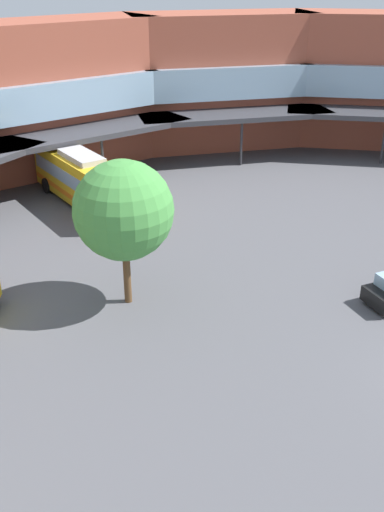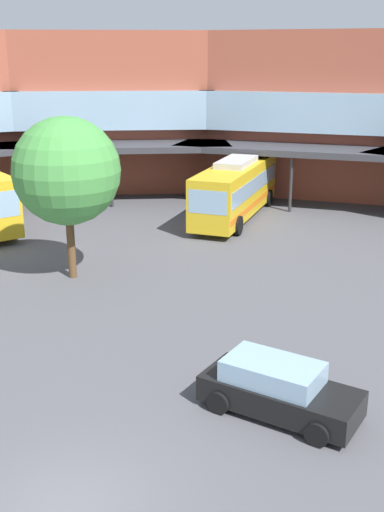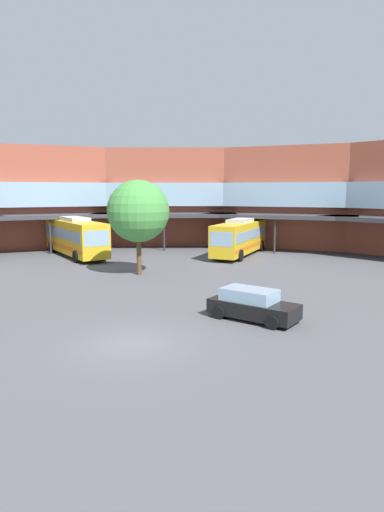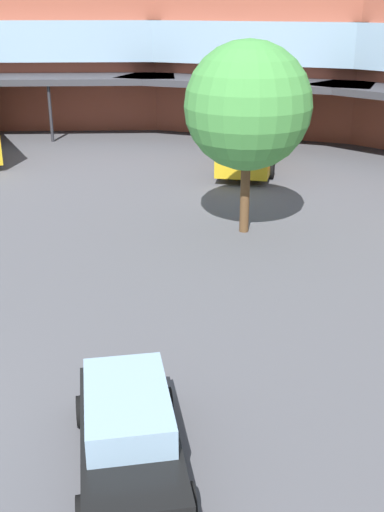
{
  "view_description": "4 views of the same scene",
  "coord_description": "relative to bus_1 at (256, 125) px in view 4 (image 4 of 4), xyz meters",
  "views": [
    {
      "loc": [
        -20.8,
        -4.13,
        15.05
      ],
      "look_at": [
        -0.87,
        13.63,
        1.57
      ],
      "focal_mm": 41.37,
      "sensor_mm": 36.0,
      "label": 1
    },
    {
      "loc": [
        4.14,
        -11.07,
        9.64
      ],
      "look_at": [
        1.6,
        10.5,
        2.59
      ],
      "focal_mm": 43.96,
      "sensor_mm": 36.0,
      "label": 2
    },
    {
      "loc": [
        5.66,
        -16.79,
        6.35
      ],
      "look_at": [
        0.68,
        9.88,
        2.29
      ],
      "focal_mm": 30.79,
      "sensor_mm": 36.0,
      "label": 3
    },
    {
      "loc": [
        13.37,
        -0.03,
        8.33
      ],
      "look_at": [
        -0.96,
        9.94,
        1.2
      ],
      "focal_mm": 43.78,
      "sensor_mm": 36.0,
      "label": 4
    }
  ],
  "objects": [
    {
      "name": "bus_1",
      "position": [
        0.0,
        0.0,
        0.0
      ],
      "size": [
        9.91,
        10.32,
        3.81
      ],
      "rotation": [
        0.0,
        0.0,
        5.47
      ],
      "color": "gold",
      "rests_on": "ground"
    },
    {
      "name": "parked_car",
      "position": [
        18.01,
        -18.33,
        -1.19
      ],
      "size": [
        4.75,
        3.5,
        1.53
      ],
      "rotation": [
        0.0,
        0.0,
        5.84
      ],
      "color": "black",
      "rests_on": "ground"
    },
    {
      "name": "plaza_tree",
      "position": [
        8.98,
        -8.11,
        2.88
      ],
      "size": [
        4.66,
        4.66,
        7.16
      ],
      "color": "brown",
      "rests_on": "ground"
    }
  ]
}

